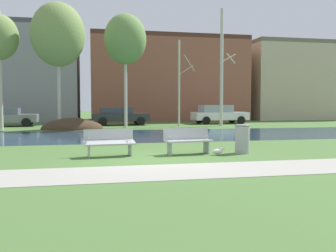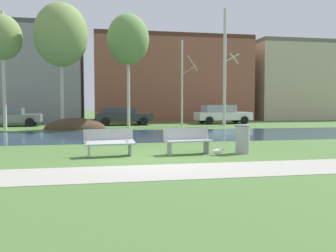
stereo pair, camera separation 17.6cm
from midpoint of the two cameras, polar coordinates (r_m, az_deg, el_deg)
The scene contains 19 objects.
ground_plane at distance 21.19m, azimuth -6.11°, elevation -1.05°, with size 120.00×120.00×0.00m, color #476B33.
paved_path_strip at distance 9.15m, azimuth 0.27°, elevation -7.14°, with size 60.00×2.08×0.01m, color #9E998E.
river_band at distance 19.32m, azimuth -5.65°, elevation -1.48°, with size 80.00×7.46×0.01m, color #284256.
soil_mound at distance 24.66m, azimuth -14.08°, elevation -0.48°, with size 3.98×2.73×1.48m, color #423021.
bench_left at distance 11.87m, azimuth -8.73°, elevation -2.43°, with size 1.65×0.71×0.87m.
bench_right at distance 12.24m, azimuth 3.51°, elevation -2.21°, with size 1.65×0.71×0.87m.
trash_bin at distance 12.67m, azimuth 11.97°, elevation -1.93°, with size 0.51×0.51×0.98m.
seagull at distance 12.12m, azimuth 8.22°, elevation -3.91°, with size 0.44×0.16×0.26m.
birch_far_left at distance 25.84m, azimuth -24.22°, elevation 12.42°, with size 2.36×2.36×7.51m.
birch_left at distance 25.07m, azimuth -16.17°, elevation 13.48°, with size 3.40×3.40×8.13m.
birch_center_left at distance 25.75m, azimuth -6.05°, elevation 13.26°, with size 2.87×2.87×7.78m.
birch_center at distance 26.84m, azimuth 2.46°, elevation 6.81°, with size 1.22×2.15×6.28m.
birch_center_right at distance 27.63m, azimuth 9.07°, elevation 9.04°, with size 1.18×2.09×8.65m.
parked_van_nearest_grey at distance 29.22m, azimuth -23.34°, elevation 1.39°, with size 4.34×2.14×1.36m.
parked_sedan_second_dark at distance 28.51m, azimuth -6.93°, elevation 1.62°, with size 4.40×2.13×1.37m.
parked_hatch_third_white at distance 30.52m, azimuth 8.56°, elevation 1.87°, with size 4.64×2.13×1.55m.
building_grey_warehouse at distance 36.72m, azimuth -22.28°, elevation 7.47°, with size 11.63×7.72×8.71m.
building_brick_low at distance 37.20m, azimuth 0.33°, elevation 7.19°, with size 14.81×8.29×8.07m.
building_beige_block at distance 42.87m, azimuth 19.88°, elevation 6.50°, with size 12.03×8.22×8.06m.
Camera 2 is at (-1.64, -11.07, 1.71)m, focal length 39.03 mm.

